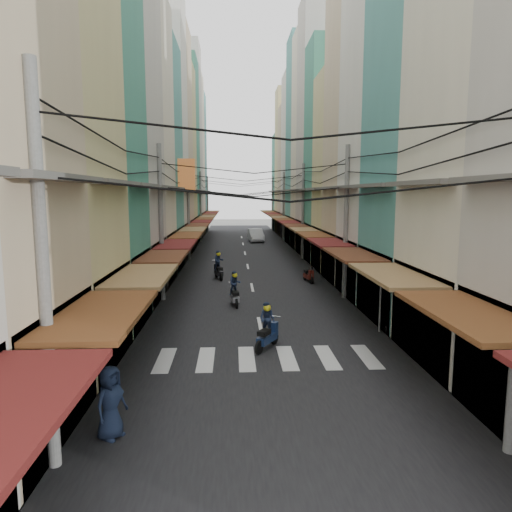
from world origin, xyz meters
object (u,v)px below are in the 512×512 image
object	(u,v)px
market_umbrella	(482,301)
traffic_sign	(380,287)
white_car	(256,242)
bicycle	(440,330)

from	to	relation	value
market_umbrella	traffic_sign	xyz separation A→B (m)	(-1.85, 4.25, -0.40)
white_car	market_umbrella	bearing A→B (deg)	-86.58
market_umbrella	traffic_sign	size ratio (longest dim) A/B	0.98
traffic_sign	market_umbrella	bearing A→B (deg)	-66.54
white_car	traffic_sign	xyz separation A→B (m)	(3.26, -35.83, 1.90)
white_car	market_umbrella	size ratio (longest dim) A/B	2.04
bicycle	market_umbrella	world-z (taller)	market_umbrella
bicycle	market_umbrella	distance (m)	5.07
white_car	traffic_sign	world-z (taller)	traffic_sign
market_umbrella	traffic_sign	bearing A→B (deg)	113.46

